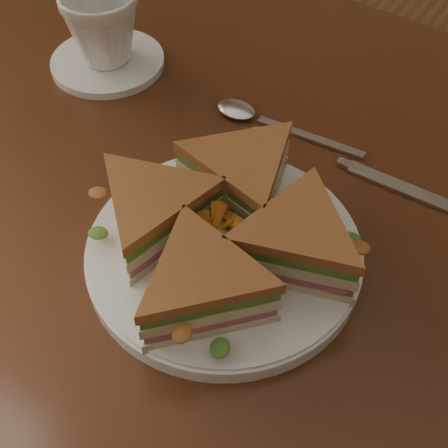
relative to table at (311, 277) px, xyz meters
name	(u,v)px	position (x,y,z in m)	size (l,w,h in m)	color
table	(311,277)	(0.00, 0.00, 0.00)	(1.20, 0.80, 0.75)	black
plate	(224,253)	(-0.05, -0.10, 0.11)	(0.26, 0.26, 0.02)	white
sandwich_wedges	(224,228)	(-0.05, -0.10, 0.14)	(0.30, 0.30, 0.06)	beige
crisps_mound	(224,230)	(-0.05, -0.10, 0.14)	(0.09, 0.09, 0.05)	#CA6D19
spoon	(254,116)	(-0.14, 0.09, 0.10)	(0.18, 0.03, 0.01)	silver
knife	(425,198)	(0.08, 0.08, 0.10)	(0.22, 0.02, 0.00)	silver
saucer	(108,62)	(-0.35, 0.08, 0.10)	(0.14, 0.14, 0.01)	white
coffee_cup	(102,28)	(-0.35, 0.08, 0.15)	(0.10, 0.10, 0.09)	white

